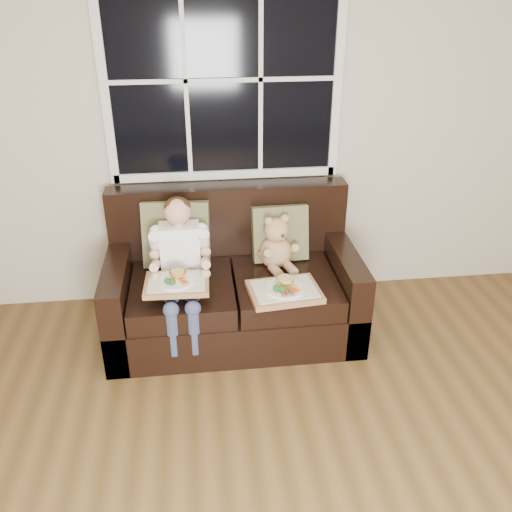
{
  "coord_description": "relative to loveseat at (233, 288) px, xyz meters",
  "views": [
    {
      "loc": [
        -0.62,
        -1.26,
        2.28
      ],
      "look_at": [
        -0.25,
        1.85,
        0.64
      ],
      "focal_mm": 38.0,
      "sensor_mm": 36.0,
      "label": 1
    }
  ],
  "objects": [
    {
      "name": "child",
      "position": [
        -0.35,
        -0.12,
        0.33
      ],
      "size": [
        0.38,
        0.6,
        0.87
      ],
      "color": "white",
      "rests_on": "loveseat"
    },
    {
      "name": "tray_left",
      "position": [
        -0.37,
        -0.33,
        0.26
      ],
      "size": [
        0.41,
        0.32,
        0.09
      ],
      "rotation": [
        0.0,
        0.0,
        -0.03
      ],
      "color": "#9F6947",
      "rests_on": "child"
    },
    {
      "name": "room_walls",
      "position": [
        0.4,
        -2.02,
        1.28
      ],
      "size": [
        4.52,
        5.02,
        2.71
      ],
      "color": "#BDB39D",
      "rests_on": "ground"
    },
    {
      "name": "pillow_right",
      "position": [
        0.35,
        0.15,
        0.34
      ],
      "size": [
        0.4,
        0.2,
        0.41
      ],
      "rotation": [
        -0.21,
        0.0,
        0.05
      ],
      "color": "#686640",
      "rests_on": "loveseat"
    },
    {
      "name": "pillow_left",
      "position": [
        -0.37,
        0.15,
        0.37
      ],
      "size": [
        0.48,
        0.25,
        0.47
      ],
      "rotation": [
        -0.21,
        0.0,
        -0.1
      ],
      "color": "#686640",
      "rests_on": "loveseat"
    },
    {
      "name": "teddy_bear",
      "position": [
        0.31,
        0.03,
        0.3
      ],
      "size": [
        0.27,
        0.32,
        0.4
      ],
      "rotation": [
        0.0,
        0.0,
        0.27
      ],
      "color": "tan",
      "rests_on": "loveseat"
    },
    {
      "name": "window_back",
      "position": [
        -0.0,
        0.46,
        1.34
      ],
      "size": [
        1.62,
        0.04,
        1.37
      ],
      "color": "black",
      "rests_on": "room_walls"
    },
    {
      "name": "tray_right",
      "position": [
        0.31,
        -0.35,
        0.17
      ],
      "size": [
        0.48,
        0.39,
        0.1
      ],
      "rotation": [
        0.0,
        0.0,
        0.1
      ],
      "color": "#9F6947",
      "rests_on": "loveseat"
    },
    {
      "name": "loveseat",
      "position": [
        0.0,
        0.0,
        0.0
      ],
      "size": [
        1.7,
        0.92,
        0.96
      ],
      "color": "black",
      "rests_on": "ground"
    }
  ]
}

